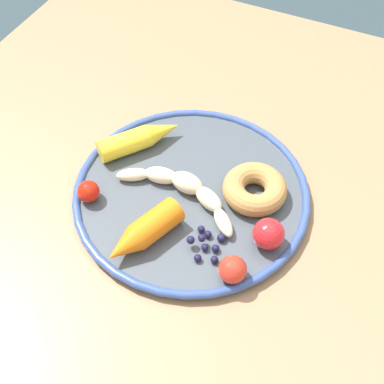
{
  "coord_description": "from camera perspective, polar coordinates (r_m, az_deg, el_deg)",
  "views": [
    {
      "loc": [
        0.39,
        0.2,
        1.34
      ],
      "look_at": [
        -0.04,
        0.0,
        0.75
      ],
      "focal_mm": 48.85,
      "sensor_mm": 36.0,
      "label": 1
    }
  ],
  "objects": [
    {
      "name": "donut",
      "position": [
        0.75,
        6.86,
        0.33
      ],
      "size": [
        0.12,
        0.12,
        0.03
      ],
      "primitive_type": "torus",
      "rotation": [
        0.0,
        0.0,
        2.84
      ],
      "color": "#AA7E43",
      "rests_on": "plate"
    },
    {
      "name": "tomato_mid",
      "position": [
        0.7,
        8.27,
        -4.72
      ],
      "size": [
        0.04,
        0.04,
        0.04
      ],
      "primitive_type": "sphere",
      "color": "red",
      "rests_on": "plate"
    },
    {
      "name": "tomato_near",
      "position": [
        0.75,
        -11.24,
        0.05
      ],
      "size": [
        0.03,
        0.03,
        0.03
      ],
      "primitive_type": "sphere",
      "color": "red",
      "rests_on": "plate"
    },
    {
      "name": "tomato_far",
      "position": [
        0.67,
        4.45,
        -8.43
      ],
      "size": [
        0.04,
        0.04,
        0.04
      ],
      "primitive_type": "sphere",
      "color": "red",
      "rests_on": "plate"
    },
    {
      "name": "carrot_orange",
      "position": [
        0.7,
        -5.34,
        -4.46
      ],
      "size": [
        0.12,
        0.08,
        0.04
      ],
      "color": "orange",
      "rests_on": "plate"
    },
    {
      "name": "blueberry_pile",
      "position": [
        0.7,
        1.62,
        -5.61
      ],
      "size": [
        0.05,
        0.05,
        0.02
      ],
      "color": "#191638",
      "rests_on": "plate"
    },
    {
      "name": "carrot_yellow",
      "position": [
        0.81,
        -5.7,
        5.83
      ],
      "size": [
        0.12,
        0.11,
        0.04
      ],
      "color": "yellow",
      "rests_on": "plate"
    },
    {
      "name": "dining_table",
      "position": [
        0.81,
        -1.17,
        -5.9
      ],
      "size": [
        1.1,
        0.99,
        0.74
      ],
      "color": "#957251",
      "rests_on": "ground_plane"
    },
    {
      "name": "plate",
      "position": [
        0.76,
        0.0,
        -0.14
      ],
      "size": [
        0.34,
        0.34,
        0.02
      ],
      "color": "#444D56",
      "rests_on": "dining_table"
    },
    {
      "name": "banana",
      "position": [
        0.75,
        -0.96,
        0.4
      ],
      "size": [
        0.08,
        0.2,
        0.03
      ],
      "color": "#F5E4B6",
      "rests_on": "plate"
    }
  ]
}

